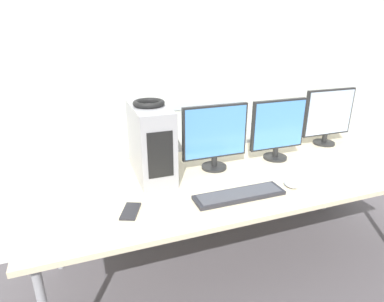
{
  "coord_description": "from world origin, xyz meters",
  "views": [
    {
      "loc": [
        -0.88,
        -1.12,
        1.57
      ],
      "look_at": [
        -0.3,
        0.47,
        0.91
      ],
      "focal_mm": 30.0,
      "sensor_mm": 36.0,
      "label": 1
    }
  ],
  "objects_px": {
    "monitor_right_far": "(328,115)",
    "headphones": "(149,103)",
    "cell_phone": "(131,211)",
    "pc_tower": "(151,142)",
    "keyboard": "(239,195)",
    "mouse": "(291,184)",
    "monitor_main": "(215,135)",
    "monitor_right_near": "(278,128)"
  },
  "relations": [
    {
      "from": "monitor_right_far",
      "to": "mouse",
      "type": "xyz_separation_m",
      "value": [
        -0.68,
        -0.51,
        -0.21
      ]
    },
    {
      "from": "headphones",
      "to": "pc_tower",
      "type": "bearing_deg",
      "value": -90.0
    },
    {
      "from": "monitor_main",
      "to": "mouse",
      "type": "bearing_deg",
      "value": -51.29
    },
    {
      "from": "cell_phone",
      "to": "mouse",
      "type": "bearing_deg",
      "value": 20.39
    },
    {
      "from": "headphones",
      "to": "monitor_main",
      "type": "relative_size",
      "value": 0.43
    },
    {
      "from": "pc_tower",
      "to": "monitor_right_near",
      "type": "distance_m",
      "value": 0.86
    },
    {
      "from": "pc_tower",
      "to": "monitor_right_far",
      "type": "bearing_deg",
      "value": 3.41
    },
    {
      "from": "headphones",
      "to": "monitor_right_near",
      "type": "xyz_separation_m",
      "value": [
        0.86,
        -0.04,
        -0.23
      ]
    },
    {
      "from": "monitor_right_far",
      "to": "cell_phone",
      "type": "bearing_deg",
      "value": -163.58
    },
    {
      "from": "headphones",
      "to": "monitor_main",
      "type": "xyz_separation_m",
      "value": [
        0.4,
        -0.04,
        -0.22
      ]
    },
    {
      "from": "monitor_right_near",
      "to": "mouse",
      "type": "bearing_deg",
      "value": -111.6
    },
    {
      "from": "keyboard",
      "to": "monitor_right_far",
      "type": "bearing_deg",
      "value": 27.01
    },
    {
      "from": "cell_phone",
      "to": "monitor_right_far",
      "type": "bearing_deg",
      "value": 39.52
    },
    {
      "from": "keyboard",
      "to": "mouse",
      "type": "xyz_separation_m",
      "value": [
        0.33,
        0.0,
        0.0
      ]
    },
    {
      "from": "pc_tower",
      "to": "keyboard",
      "type": "relative_size",
      "value": 0.92
    },
    {
      "from": "monitor_right_far",
      "to": "mouse",
      "type": "height_order",
      "value": "monitor_right_far"
    },
    {
      "from": "monitor_main",
      "to": "monitor_right_near",
      "type": "distance_m",
      "value": 0.46
    },
    {
      "from": "headphones",
      "to": "cell_phone",
      "type": "height_order",
      "value": "headphones"
    },
    {
      "from": "headphones",
      "to": "monitor_right_far",
      "type": "bearing_deg",
      "value": 3.37
    },
    {
      "from": "headphones",
      "to": "mouse",
      "type": "bearing_deg",
      "value": -31.25
    },
    {
      "from": "cell_phone",
      "to": "headphones",
      "type": "bearing_deg",
      "value": 85.52
    },
    {
      "from": "monitor_right_far",
      "to": "monitor_main",
      "type": "bearing_deg",
      "value": -172.74
    },
    {
      "from": "headphones",
      "to": "monitor_right_far",
      "type": "xyz_separation_m",
      "value": [
        1.38,
        0.08,
        -0.22
      ]
    },
    {
      "from": "headphones",
      "to": "keyboard",
      "type": "height_order",
      "value": "headphones"
    },
    {
      "from": "pc_tower",
      "to": "cell_phone",
      "type": "bearing_deg",
      "value": -117.63
    },
    {
      "from": "pc_tower",
      "to": "keyboard",
      "type": "xyz_separation_m",
      "value": [
        0.37,
        -0.43,
        -0.2
      ]
    },
    {
      "from": "pc_tower",
      "to": "monitor_main",
      "type": "bearing_deg",
      "value": -6.18
    },
    {
      "from": "headphones",
      "to": "keyboard",
      "type": "xyz_separation_m",
      "value": [
        0.37,
        -0.43,
        -0.44
      ]
    },
    {
      "from": "monitor_right_near",
      "to": "cell_phone",
      "type": "bearing_deg",
      "value": -161.95
    },
    {
      "from": "monitor_main",
      "to": "keyboard",
      "type": "bearing_deg",
      "value": -93.46
    },
    {
      "from": "monitor_right_near",
      "to": "keyboard",
      "type": "height_order",
      "value": "monitor_right_near"
    },
    {
      "from": "monitor_main",
      "to": "cell_phone",
      "type": "distance_m",
      "value": 0.72
    },
    {
      "from": "monitor_right_far",
      "to": "headphones",
      "type": "bearing_deg",
      "value": -176.63
    },
    {
      "from": "mouse",
      "to": "cell_phone",
      "type": "distance_m",
      "value": 0.91
    },
    {
      "from": "monitor_right_far",
      "to": "cell_phone",
      "type": "distance_m",
      "value": 1.66
    },
    {
      "from": "headphones",
      "to": "cell_phone",
      "type": "distance_m",
      "value": 0.62
    },
    {
      "from": "monitor_main",
      "to": "keyboard",
      "type": "distance_m",
      "value": 0.44
    },
    {
      "from": "monitor_right_near",
      "to": "cell_phone",
      "type": "xyz_separation_m",
      "value": [
        -1.06,
        -0.34,
        -0.21
      ]
    },
    {
      "from": "pc_tower",
      "to": "headphones",
      "type": "relative_size",
      "value": 2.52
    },
    {
      "from": "mouse",
      "to": "cell_phone",
      "type": "bearing_deg",
      "value": 177.29
    },
    {
      "from": "pc_tower",
      "to": "mouse",
      "type": "bearing_deg",
      "value": -31.2
    },
    {
      "from": "keyboard",
      "to": "pc_tower",
      "type": "bearing_deg",
      "value": 130.9
    }
  ]
}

